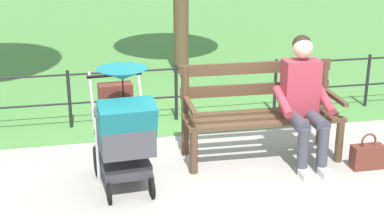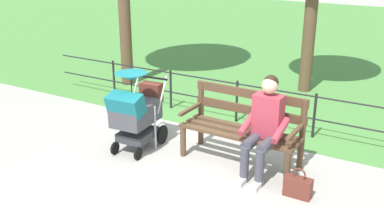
{
  "view_description": "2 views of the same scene",
  "coord_description": "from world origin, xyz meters",
  "px_view_note": "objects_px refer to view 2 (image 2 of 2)",
  "views": [
    {
      "loc": [
        1.12,
        4.93,
        2.34
      ],
      "look_at": [
        0.13,
        0.2,
        0.68
      ],
      "focal_mm": 51.26,
      "sensor_mm": 36.0,
      "label": 1
    },
    {
      "loc": [
        -2.85,
        5.04,
        2.82
      ],
      "look_at": [
        -0.03,
        0.16,
        0.72
      ],
      "focal_mm": 42.53,
      "sensor_mm": 36.0,
      "label": 2
    }
  ],
  "objects_px": {
    "handbag": "(298,187)",
    "park_bench": "(243,124)",
    "stroller": "(136,110)",
    "person_on_bench": "(264,124)"
  },
  "relations": [
    {
      "from": "handbag",
      "to": "park_bench",
      "type": "bearing_deg",
      "value": -29.69
    },
    {
      "from": "park_bench",
      "to": "handbag",
      "type": "height_order",
      "value": "park_bench"
    },
    {
      "from": "handbag",
      "to": "stroller",
      "type": "bearing_deg",
      "value": -2.23
    },
    {
      "from": "stroller",
      "to": "handbag",
      "type": "relative_size",
      "value": 3.11
    },
    {
      "from": "park_bench",
      "to": "stroller",
      "type": "relative_size",
      "value": 1.4
    },
    {
      "from": "park_bench",
      "to": "stroller",
      "type": "bearing_deg",
      "value": 17.33
    },
    {
      "from": "park_bench",
      "to": "handbag",
      "type": "xyz_separation_m",
      "value": [
        -0.95,
        0.54,
        -0.4
      ]
    },
    {
      "from": "stroller",
      "to": "handbag",
      "type": "xyz_separation_m",
      "value": [
        -2.38,
        0.09,
        -0.47
      ]
    },
    {
      "from": "park_bench",
      "to": "person_on_bench",
      "type": "distance_m",
      "value": 0.46
    },
    {
      "from": "stroller",
      "to": "handbag",
      "type": "distance_m",
      "value": 2.43
    }
  ]
}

